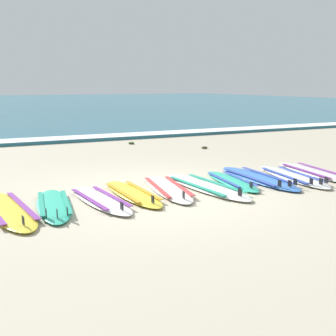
{
  "coord_description": "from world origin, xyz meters",
  "views": [
    {
      "loc": [
        -3.14,
        -6.55,
        1.82
      ],
      "look_at": [
        0.48,
        0.86,
        0.25
      ],
      "focal_mm": 47.34,
      "sensor_mm": 36.0,
      "label": 1
    }
  ],
  "objects_px": {
    "surfboard_3": "(133,193)",
    "surfboard_4": "(168,188)",
    "surfboard_9": "(313,172)",
    "surfboard_5": "(206,186)",
    "surfboard_2": "(100,200)",
    "surfboard_1": "(54,205)",
    "surfboard_8": "(292,176)",
    "surfboard_0": "(7,210)",
    "surfboard_7": "(258,178)",
    "surfboard_6": "(232,181)"
  },
  "relations": [
    {
      "from": "surfboard_0",
      "to": "surfboard_7",
      "type": "relative_size",
      "value": 1.0
    },
    {
      "from": "surfboard_2",
      "to": "surfboard_5",
      "type": "relative_size",
      "value": 0.85
    },
    {
      "from": "surfboard_3",
      "to": "surfboard_6",
      "type": "distance_m",
      "value": 2.01
    },
    {
      "from": "surfboard_8",
      "to": "surfboard_9",
      "type": "height_order",
      "value": "same"
    },
    {
      "from": "surfboard_5",
      "to": "surfboard_6",
      "type": "distance_m",
      "value": 0.68
    },
    {
      "from": "surfboard_2",
      "to": "surfboard_8",
      "type": "height_order",
      "value": "same"
    },
    {
      "from": "surfboard_5",
      "to": "surfboard_9",
      "type": "xyz_separation_m",
      "value": [
        2.66,
        0.16,
        0.0
      ]
    },
    {
      "from": "surfboard_1",
      "to": "surfboard_4",
      "type": "bearing_deg",
      "value": 6.23
    },
    {
      "from": "surfboard_4",
      "to": "surfboard_5",
      "type": "relative_size",
      "value": 0.91
    },
    {
      "from": "surfboard_8",
      "to": "surfboard_9",
      "type": "xyz_separation_m",
      "value": [
        0.7,
        0.17,
        -0.0
      ]
    },
    {
      "from": "surfboard_7",
      "to": "surfboard_2",
      "type": "bearing_deg",
      "value": -175.77
    },
    {
      "from": "surfboard_6",
      "to": "surfboard_9",
      "type": "relative_size",
      "value": 0.83
    },
    {
      "from": "surfboard_3",
      "to": "surfboard_5",
      "type": "bearing_deg",
      "value": -3.68
    },
    {
      "from": "surfboard_1",
      "to": "surfboard_8",
      "type": "bearing_deg",
      "value": 0.61
    },
    {
      "from": "surfboard_5",
      "to": "surfboard_6",
      "type": "xyz_separation_m",
      "value": [
        0.66,
        0.17,
        0.0
      ]
    },
    {
      "from": "surfboard_1",
      "to": "surfboard_6",
      "type": "bearing_deg",
      "value": 3.92
    },
    {
      "from": "surfboard_4",
      "to": "surfboard_6",
      "type": "xyz_separation_m",
      "value": [
        1.33,
        0.01,
        0.0
      ]
    },
    {
      "from": "surfboard_2",
      "to": "surfboard_8",
      "type": "relative_size",
      "value": 0.9
    },
    {
      "from": "surfboard_5",
      "to": "surfboard_7",
      "type": "height_order",
      "value": "same"
    },
    {
      "from": "surfboard_3",
      "to": "surfboard_7",
      "type": "height_order",
      "value": "same"
    },
    {
      "from": "surfboard_3",
      "to": "surfboard_6",
      "type": "relative_size",
      "value": 1.06
    },
    {
      "from": "surfboard_4",
      "to": "surfboard_8",
      "type": "height_order",
      "value": "same"
    },
    {
      "from": "surfboard_9",
      "to": "surfboard_2",
      "type": "bearing_deg",
      "value": -177.2
    },
    {
      "from": "surfboard_9",
      "to": "surfboard_7",
      "type": "bearing_deg",
      "value": 179.44
    },
    {
      "from": "surfboard_1",
      "to": "surfboard_3",
      "type": "xyz_separation_m",
      "value": [
        1.32,
        0.15,
        -0.0
      ]
    },
    {
      "from": "surfboard_4",
      "to": "surfboard_6",
      "type": "relative_size",
      "value": 1.15
    },
    {
      "from": "surfboard_4",
      "to": "surfboard_0",
      "type": "bearing_deg",
      "value": -176.3
    },
    {
      "from": "surfboard_5",
      "to": "surfboard_6",
      "type": "relative_size",
      "value": 1.26
    },
    {
      "from": "surfboard_0",
      "to": "surfboard_7",
      "type": "bearing_deg",
      "value": 2.34
    },
    {
      "from": "surfboard_2",
      "to": "surfboard_3",
      "type": "xyz_separation_m",
      "value": [
        0.6,
        0.15,
        0.0
      ]
    },
    {
      "from": "surfboard_9",
      "to": "surfboard_5",
      "type": "bearing_deg",
      "value": -176.57
    },
    {
      "from": "surfboard_8",
      "to": "surfboard_7",
      "type": "bearing_deg",
      "value": 165.01
    },
    {
      "from": "surfboard_4",
      "to": "surfboard_5",
      "type": "bearing_deg",
      "value": -13.3
    },
    {
      "from": "surfboard_1",
      "to": "surfboard_2",
      "type": "height_order",
      "value": "same"
    },
    {
      "from": "surfboard_5",
      "to": "surfboard_9",
      "type": "height_order",
      "value": "same"
    },
    {
      "from": "surfboard_2",
      "to": "surfboard_9",
      "type": "bearing_deg",
      "value": 2.8
    },
    {
      "from": "surfboard_3",
      "to": "surfboard_4",
      "type": "height_order",
      "value": "same"
    },
    {
      "from": "surfboard_2",
      "to": "surfboard_7",
      "type": "bearing_deg",
      "value": 4.23
    },
    {
      "from": "surfboard_6",
      "to": "surfboard_7",
      "type": "bearing_deg",
      "value": 0.56
    },
    {
      "from": "surfboard_0",
      "to": "surfboard_2",
      "type": "xyz_separation_m",
      "value": [
        1.38,
        -0.05,
        0.0
      ]
    },
    {
      "from": "surfboard_5",
      "to": "surfboard_3",
      "type": "bearing_deg",
      "value": 176.32
    },
    {
      "from": "surfboard_1",
      "to": "surfboard_9",
      "type": "xyz_separation_m",
      "value": [
        5.34,
        0.22,
        -0.0
      ]
    },
    {
      "from": "surfboard_9",
      "to": "surfboard_4",
      "type": "bearing_deg",
      "value": -179.96
    },
    {
      "from": "surfboard_1",
      "to": "surfboard_3",
      "type": "bearing_deg",
      "value": 6.41
    },
    {
      "from": "surfboard_7",
      "to": "surfboard_9",
      "type": "bearing_deg",
      "value": -0.56
    },
    {
      "from": "surfboard_2",
      "to": "surfboard_7",
      "type": "xyz_separation_m",
      "value": [
        3.23,
        0.24,
        0.0
      ]
    },
    {
      "from": "surfboard_3",
      "to": "surfboard_9",
      "type": "distance_m",
      "value": 4.02
    },
    {
      "from": "surfboard_9",
      "to": "surfboard_6",
      "type": "bearing_deg",
      "value": 179.79
    },
    {
      "from": "surfboard_3",
      "to": "surfboard_8",
      "type": "distance_m",
      "value": 3.32
    },
    {
      "from": "surfboard_1",
      "to": "surfboard_8",
      "type": "distance_m",
      "value": 4.64
    }
  ]
}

